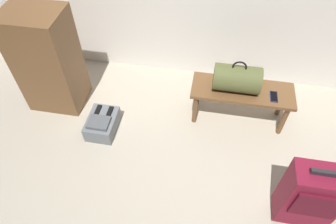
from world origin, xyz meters
name	(u,v)px	position (x,y,z in m)	size (l,w,h in m)	color
ground_plane	(202,189)	(0.00, 0.00, 0.00)	(6.60, 6.60, 0.00)	#B2A893
bench	(242,94)	(0.28, 0.90, 0.35)	(1.00, 0.36, 0.42)	brown
duffel_bag_olive	(237,79)	(0.20, 0.90, 0.55)	(0.44, 0.26, 0.34)	#51562D
cell_phone	(274,97)	(0.57, 0.85, 0.43)	(0.07, 0.14, 0.01)	#191E4C
suitcase_upright_burgundy	(311,196)	(0.80, -0.11, 0.37)	(0.41, 0.25, 0.72)	maroon
backpack_grey	(102,124)	(-1.08, 0.50, 0.09)	(0.28, 0.38, 0.21)	slate
side_cabinet	(48,61)	(-1.68, 0.83, 0.55)	(0.56, 0.44, 1.10)	brown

